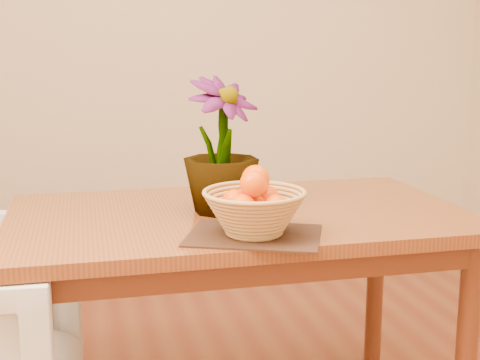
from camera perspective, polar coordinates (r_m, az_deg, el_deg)
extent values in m
cube|color=beige|center=(3.93, -6.75, 12.75)|extent=(4.00, 0.02, 2.70)
cube|color=brown|center=(2.08, -0.13, -3.23)|extent=(1.40, 0.80, 0.04)
cube|color=#552713|center=(2.09, -0.13, -4.82)|extent=(1.28, 0.68, 0.08)
cylinder|color=#552713|center=(2.15, 18.74, -13.92)|extent=(0.06, 0.06, 0.71)
cylinder|color=#552713|center=(2.45, -16.42, -10.59)|extent=(0.06, 0.06, 0.71)
cylinder|color=#552713|center=(2.67, 11.46, -8.48)|extent=(0.06, 0.06, 0.71)
cube|color=#351D13|center=(1.81, 1.22, -4.75)|extent=(0.43, 0.38, 0.01)
cylinder|color=tan|center=(1.80, 1.22, -4.54)|extent=(0.14, 0.14, 0.01)
sphere|color=#F85304|center=(1.78, 1.23, -2.23)|extent=(0.06, 0.06, 0.06)
sphere|color=#F85304|center=(1.84, 2.23, -1.63)|extent=(0.08, 0.08, 0.08)
sphere|color=#F85304|center=(1.82, -0.48, -1.88)|extent=(0.07, 0.07, 0.07)
sphere|color=#F85304|center=(1.73, 0.16, -2.43)|extent=(0.08, 0.08, 0.08)
sphere|color=#F85304|center=(1.75, 2.99, -2.38)|extent=(0.07, 0.07, 0.07)
sphere|color=#F85304|center=(1.80, 1.33, 0.09)|extent=(0.08, 0.08, 0.08)
sphere|color=#F85304|center=(1.74, 1.13, -0.36)|extent=(0.07, 0.07, 0.07)
imported|color=#204F16|center=(2.03, -1.62, 2.97)|extent=(0.32, 0.32, 0.41)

